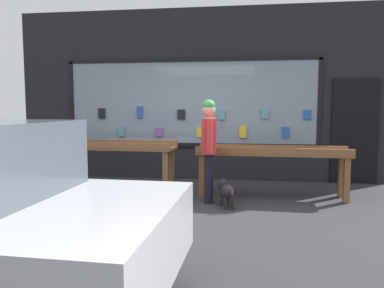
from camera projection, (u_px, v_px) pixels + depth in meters
The scene contains 6 objects.
ground_plane at pixel (178, 207), 5.76m from camera, with size 40.00×40.00×0.00m, color #2D2D33.
shopfront_facade at pixel (198, 96), 7.94m from camera, with size 7.75×0.29×3.59m.
display_table_left at pixel (105, 151), 6.74m from camera, with size 2.56×0.71×0.93m.
display_table_right at pixel (272, 157), 6.34m from camera, with size 2.56×0.66×0.87m.
person_browsing at pixel (209, 143), 5.96m from camera, with size 0.28×0.65×1.65m.
small_dog at pixel (226, 190), 5.72m from camera, with size 0.34×0.58×0.41m.
Camera 1 is at (0.99, -5.55, 1.51)m, focal length 35.00 mm.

